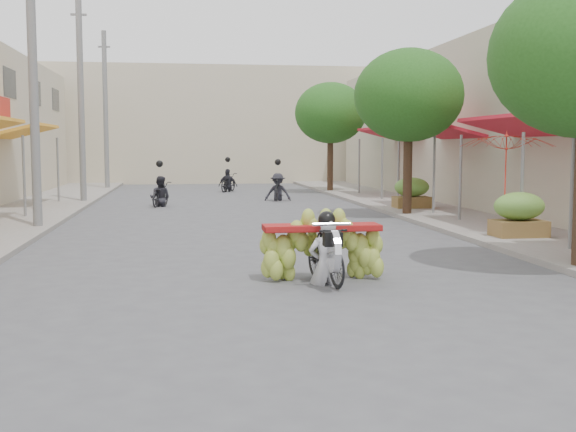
# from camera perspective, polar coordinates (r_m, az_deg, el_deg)

# --- Properties ---
(ground) EXTENTS (120.00, 120.00, 0.00)m
(ground) POSITION_cam_1_polar(r_m,az_deg,el_deg) (8.27, 2.99, -10.08)
(ground) COLOR #525357
(ground) RESTS_ON ground
(sidewalk_left) EXTENTS (4.00, 60.00, 0.12)m
(sidewalk_left) POSITION_cam_1_polar(r_m,az_deg,el_deg) (23.55, -21.60, -0.13)
(sidewalk_left) COLOR gray
(sidewalk_left) RESTS_ON ground
(sidewalk_right) EXTENTS (4.00, 60.00, 0.12)m
(sidewalk_right) POSITION_cam_1_polar(r_m,az_deg,el_deg) (24.46, 12.24, 0.33)
(sidewalk_right) COLOR gray
(sidewalk_right) RESTS_ON ground
(far_building) EXTENTS (20.00, 6.00, 7.00)m
(far_building) POSITION_cam_1_polar(r_m,az_deg,el_deg) (45.85, -6.39, 7.10)
(far_building) COLOR beige
(far_building) RESTS_ON ground
(utility_pole_mid) EXTENTS (0.60, 0.24, 8.00)m
(utility_pole_mid) POSITION_cam_1_polar(r_m,az_deg,el_deg) (20.26, -19.50, 10.33)
(utility_pole_mid) COLOR slate
(utility_pole_mid) RESTS_ON ground
(utility_pole_far) EXTENTS (0.60, 0.24, 8.00)m
(utility_pole_far) POSITION_cam_1_polar(r_m,az_deg,el_deg) (29.12, -16.05, 8.87)
(utility_pole_far) COLOR slate
(utility_pole_far) RESTS_ON ground
(utility_pole_back) EXTENTS (0.60, 0.24, 8.00)m
(utility_pole_back) POSITION_cam_1_polar(r_m,az_deg,el_deg) (38.05, -14.22, 8.08)
(utility_pole_back) COLOR slate
(utility_pole_back) RESTS_ON ground
(street_tree_mid) EXTENTS (3.40, 3.40, 5.25)m
(street_tree_mid) POSITION_cam_1_polar(r_m,az_deg,el_deg) (22.95, 9.52, 9.36)
(street_tree_mid) COLOR #3A2719
(street_tree_mid) RESTS_ON ground
(street_tree_far) EXTENTS (3.40, 3.40, 5.25)m
(street_tree_far) POSITION_cam_1_polar(r_m,az_deg,el_deg) (34.55, 3.37, 8.11)
(street_tree_far) COLOR #3A2719
(street_tree_far) RESTS_ON ground
(produce_crate_mid) EXTENTS (1.20, 0.88, 1.16)m
(produce_crate_mid) POSITION_cam_1_polar(r_m,az_deg,el_deg) (17.68, 17.80, 0.37)
(produce_crate_mid) COLOR brown
(produce_crate_mid) RESTS_ON ground
(produce_crate_far) EXTENTS (1.20, 0.88, 1.16)m
(produce_crate_far) POSITION_cam_1_polar(r_m,az_deg,el_deg) (25.09, 9.76, 2.00)
(produce_crate_far) COLOR brown
(produce_crate_far) RESTS_ON ground
(banana_motorbike) EXTENTS (2.20, 1.84, 1.98)m
(banana_motorbike) POSITION_cam_1_polar(r_m,az_deg,el_deg) (11.82, 2.86, -2.02)
(banana_motorbike) COLOR black
(banana_motorbike) RESTS_ON ground
(market_umbrella) EXTENTS (2.47, 2.47, 1.99)m
(market_umbrella) POSITION_cam_1_polar(r_m,az_deg,el_deg) (17.85, 17.00, 6.48)
(market_umbrella) COLOR red
(market_umbrella) RESTS_ON ground
(pedestrian) EXTENTS (1.01, 0.92, 1.76)m
(pedestrian) POSITION_cam_1_polar(r_m,az_deg,el_deg) (25.19, 9.49, 2.68)
(pedestrian) COLOR silver
(pedestrian) RESTS_ON ground
(bg_motorbike_a) EXTENTS (1.01, 1.69, 1.95)m
(bg_motorbike_a) POSITION_cam_1_polar(r_m,az_deg,el_deg) (27.07, -10.09, 2.32)
(bg_motorbike_a) COLOR black
(bg_motorbike_a) RESTS_ON ground
(bg_motorbike_b) EXTENTS (1.15, 1.80, 1.95)m
(bg_motorbike_b) POSITION_cam_1_polar(r_m,az_deg,el_deg) (29.48, -0.81, 2.84)
(bg_motorbike_b) COLOR black
(bg_motorbike_b) RESTS_ON ground
(bg_motorbike_c) EXTENTS (1.23, 1.73, 1.95)m
(bg_motorbike_c) POSITION_cam_1_polar(r_m,az_deg,el_deg) (35.35, -4.78, 3.20)
(bg_motorbike_c) COLOR black
(bg_motorbike_c) RESTS_ON ground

